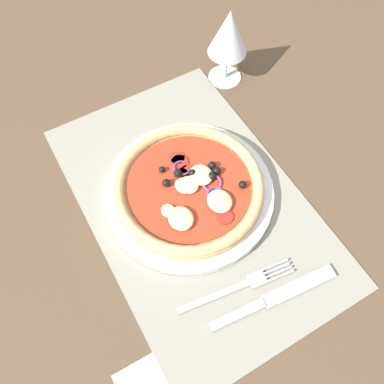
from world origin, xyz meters
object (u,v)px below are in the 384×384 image
Objects in this scene: plate at (190,192)px; wine_glass at (229,34)px; fork at (242,285)px; pizza at (190,186)px; knife at (275,297)px.

plate is 1.84× the size of wine_glass.
plate reaches higher than fork.
plate is 28.96cm from wine_glass.
plate is 1.52× the size of fork.
pizza reaches higher than knife.
knife reaches higher than fork.
wine_glass reaches higher than pizza.
pizza is 21.02cm from knife.
pizza is 17.16cm from fork.
plate is at bearing -164.04° from pizza.
pizza is 28.48cm from wine_glass.
plate is 17.09cm from fork.
fork is 1.21× the size of wine_glass.
wine_glass reaches higher than fork.
plate is 20.99cm from knife.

